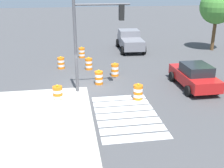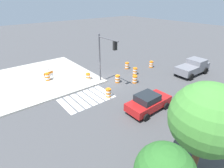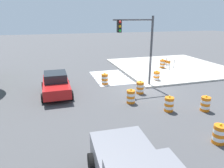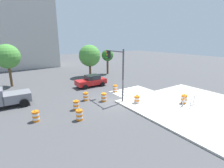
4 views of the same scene
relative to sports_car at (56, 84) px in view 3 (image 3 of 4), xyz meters
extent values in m
plane|color=#474749|center=(-0.78, -6.97, -0.81)|extent=(120.00, 120.00, 0.00)
cube|color=#BCB7AD|center=(5.22, -12.97, -0.74)|extent=(12.00, 12.00, 0.15)
cube|color=silver|center=(0.97, -5.17, -0.80)|extent=(0.60, 3.20, 0.02)
cube|color=silver|center=(1.72, -5.17, -0.80)|extent=(0.60, 3.20, 0.02)
cube|color=silver|center=(2.47, -5.17, -0.80)|extent=(0.60, 3.20, 0.02)
cube|color=silver|center=(3.22, -5.17, -0.80)|extent=(0.60, 3.20, 0.02)
cube|color=silver|center=(3.97, -5.17, -0.80)|extent=(0.60, 3.20, 0.02)
cube|color=silver|center=(4.72, -5.17, -0.80)|extent=(0.60, 3.20, 0.02)
cube|color=silver|center=(5.47, -5.17, -0.80)|extent=(0.60, 3.20, 0.02)
cube|color=red|center=(-0.06, 0.00, -0.13)|extent=(4.30, 1.84, 0.70)
cube|color=#1E2328|center=(0.19, 0.00, 0.52)|extent=(1.90, 1.60, 0.60)
cylinder|color=black|center=(-1.41, -0.95, -0.48)|extent=(0.66, 0.24, 0.66)
cylinder|color=black|center=(-1.41, 0.95, -0.48)|extent=(0.66, 0.24, 0.66)
cylinder|color=black|center=(1.29, -0.95, -0.48)|extent=(0.66, 0.24, 0.66)
cylinder|color=black|center=(1.29, 0.95, -0.48)|extent=(0.66, 0.24, 0.66)
cube|color=slate|center=(-9.51, -1.91, 0.06)|extent=(2.58, 2.10, 0.90)
cylinder|color=black|center=(-9.05, -2.95, -0.39)|extent=(0.85, 0.33, 0.84)
cylinder|color=black|center=(-8.97, -0.91, -0.39)|extent=(0.85, 0.33, 0.84)
cylinder|color=orange|center=(-5.00, -6.50, -0.72)|extent=(0.56, 0.56, 0.18)
cylinder|color=white|center=(-5.00, -6.50, -0.54)|extent=(0.56, 0.56, 0.18)
cylinder|color=orange|center=(-5.00, -6.50, -0.36)|extent=(0.56, 0.56, 0.18)
cylinder|color=white|center=(-5.00, -6.50, -0.18)|extent=(0.56, 0.56, 0.18)
cylinder|color=orange|center=(-5.00, -6.50, 0.00)|extent=(0.56, 0.56, 0.18)
sphere|color=yellow|center=(-5.00, -6.50, 0.15)|extent=(0.12, 0.12, 0.12)
cylinder|color=orange|center=(0.78, -8.76, -0.72)|extent=(0.56, 0.56, 0.18)
cylinder|color=white|center=(0.78, -8.76, -0.54)|extent=(0.56, 0.56, 0.18)
cylinder|color=orange|center=(0.78, -8.76, -0.36)|extent=(0.56, 0.56, 0.18)
cylinder|color=white|center=(0.78, -8.76, -0.18)|extent=(0.56, 0.56, 0.18)
cylinder|color=orange|center=(0.78, -8.76, 0.00)|extent=(0.56, 0.56, 0.18)
sphere|color=yellow|center=(0.78, -8.76, 0.15)|extent=(0.12, 0.12, 0.12)
cylinder|color=orange|center=(1.31, -4.09, -0.72)|extent=(0.56, 0.56, 0.18)
cylinder|color=white|center=(1.31, -4.09, -0.54)|extent=(0.56, 0.56, 0.18)
cylinder|color=orange|center=(1.31, -4.09, -0.36)|extent=(0.56, 0.56, 0.18)
cylinder|color=white|center=(1.31, -4.09, -0.18)|extent=(0.56, 0.56, 0.18)
cylinder|color=orange|center=(1.31, -4.09, 0.00)|extent=(0.56, 0.56, 0.18)
sphere|color=yellow|center=(1.31, -4.09, 0.15)|extent=(0.12, 0.12, 0.12)
cylinder|color=orange|center=(-1.62, -6.08, -0.72)|extent=(0.56, 0.56, 0.18)
cylinder|color=white|center=(-1.62, -6.08, -0.54)|extent=(0.56, 0.56, 0.18)
cylinder|color=orange|center=(-1.62, -6.08, -0.36)|extent=(0.56, 0.56, 0.18)
cylinder|color=white|center=(-1.62, -6.08, -0.18)|extent=(0.56, 0.56, 0.18)
cylinder|color=orange|center=(-1.62, -6.08, 0.00)|extent=(0.56, 0.56, 0.18)
sphere|color=yellow|center=(-1.62, -6.08, 0.15)|extent=(0.12, 0.12, 0.12)
cylinder|color=orange|center=(-8.67, -6.85, -0.72)|extent=(0.56, 0.56, 0.18)
cylinder|color=white|center=(-8.67, -6.85, -0.54)|extent=(0.56, 0.56, 0.18)
cylinder|color=orange|center=(-8.67, -6.85, -0.36)|extent=(0.56, 0.56, 0.18)
cylinder|color=white|center=(-8.67, -6.85, -0.18)|extent=(0.56, 0.56, 0.18)
cylinder|color=orange|center=(-8.67, -6.85, 0.00)|extent=(0.56, 0.56, 0.18)
sphere|color=yellow|center=(-8.67, -6.85, 0.15)|extent=(0.12, 0.12, 0.12)
cylinder|color=orange|center=(-5.60, -8.67, -0.72)|extent=(0.56, 0.56, 0.18)
cylinder|color=white|center=(-5.60, -8.67, -0.54)|extent=(0.56, 0.56, 0.18)
cylinder|color=orange|center=(-5.60, -8.67, -0.36)|extent=(0.56, 0.56, 0.18)
cylinder|color=white|center=(-5.60, -8.67, -0.18)|extent=(0.56, 0.56, 0.18)
cylinder|color=orange|center=(-5.60, -8.67, 0.00)|extent=(0.56, 0.56, 0.18)
sphere|color=yellow|center=(-5.60, -8.67, 0.15)|extent=(0.12, 0.12, 0.12)
cylinder|color=orange|center=(-3.14, -4.72, -0.72)|extent=(0.56, 0.56, 0.18)
cylinder|color=white|center=(-3.14, -4.72, -0.54)|extent=(0.56, 0.56, 0.18)
cylinder|color=orange|center=(-3.14, -4.72, -0.36)|extent=(0.56, 0.56, 0.18)
cylinder|color=white|center=(-3.14, -4.72, -0.18)|extent=(0.56, 0.56, 0.18)
cylinder|color=orange|center=(-3.14, -4.72, 0.00)|extent=(0.56, 0.56, 0.18)
sphere|color=yellow|center=(-3.14, -4.72, 0.15)|extent=(0.12, 0.12, 0.12)
cylinder|color=orange|center=(4.72, -11.58, -0.57)|extent=(0.56, 0.56, 0.18)
cylinder|color=white|center=(4.72, -11.58, -0.39)|extent=(0.56, 0.56, 0.18)
cylinder|color=orange|center=(4.72, -11.58, -0.21)|extent=(0.56, 0.56, 0.18)
cylinder|color=white|center=(4.72, -11.58, -0.03)|extent=(0.56, 0.56, 0.18)
cylinder|color=orange|center=(4.72, -11.58, 0.15)|extent=(0.56, 0.56, 0.18)
sphere|color=yellow|center=(4.72, -11.58, 0.30)|extent=(0.12, 0.12, 0.12)
cube|color=silver|center=(3.93, -12.00, -0.16)|extent=(0.09, 0.09, 1.00)
cube|color=silver|center=(4.11, -12.68, -0.16)|extent=(0.09, 0.09, 1.00)
cube|color=silver|center=(4.99, -11.71, -0.16)|extent=(0.09, 0.09, 1.00)
cube|color=silver|center=(5.18, -12.39, -0.16)|extent=(0.09, 0.09, 1.00)
cube|color=orange|center=(4.46, -11.84, 0.09)|extent=(1.26, 0.38, 0.28)
cube|color=white|center=(4.46, -11.84, -0.21)|extent=(1.26, 0.38, 0.20)
cylinder|color=#4C4C51|center=(-0.18, -7.57, 2.09)|extent=(0.18, 0.18, 5.50)
cylinder|color=#4C4C51|center=(-0.17, -5.97, 4.54)|extent=(0.14, 3.20, 0.12)
cube|color=black|center=(-0.16, -4.85, 4.09)|extent=(0.36, 0.28, 0.90)
sphere|color=red|center=(-0.35, -4.85, 4.39)|extent=(0.20, 0.20, 0.20)
sphere|color=#F2A514|center=(-0.35, -4.85, 4.09)|extent=(0.20, 0.20, 0.20)
sphere|color=green|center=(-0.35, -4.85, 3.79)|extent=(0.20, 0.20, 0.20)
camera|label=1|loc=(15.63, -7.92, 5.77)|focal=43.50mm
camera|label=2|loc=(10.85, 8.35, 8.35)|focal=28.36mm
camera|label=3|loc=(-15.18, 0.22, 4.75)|focal=33.20mm
camera|label=4|loc=(-10.46, -20.72, 5.79)|focal=26.56mm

